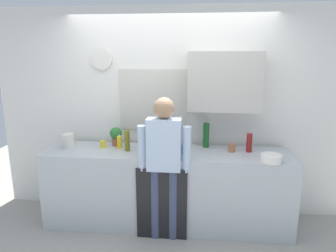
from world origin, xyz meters
TOP-DOWN VIEW (x-y plane):
  - ground_plane at (0.00, 0.00)m, footprint 8.00×8.00m
  - kitchen_counter at (0.00, 0.30)m, footprint 2.89×0.64m
  - dishwasher_panel at (-0.03, -0.03)m, footprint 0.56×0.02m
  - back_wall_assembly at (0.08, 0.70)m, footprint 4.49×0.42m
  - coffee_maker at (-0.15, 0.38)m, footprint 0.20×0.20m
  - bottle_red_vinegar at (0.95, 0.38)m, footprint 0.06×0.06m
  - bottle_green_wine at (0.45, 0.53)m, footprint 0.07×0.07m
  - bottle_olive_oil at (-0.47, 0.28)m, footprint 0.06×0.06m
  - cup_terracotta_mug at (0.75, 0.37)m, footprint 0.08×0.08m
  - cup_yellow_cup at (-0.79, 0.37)m, footprint 0.07×0.07m
  - cup_blue_mug at (0.17, 0.22)m, footprint 0.08×0.08m
  - mixing_bowl at (1.13, 0.06)m, footprint 0.22×0.22m
  - potted_plant at (-0.66, 0.48)m, footprint 0.15×0.15m
  - dish_soap at (-0.59, 0.37)m, footprint 0.06×0.06m
  - storage_canister at (-1.21, 0.33)m, footprint 0.14×0.14m
  - person_at_sink at (0.00, 0.00)m, footprint 0.57×0.22m

SIDE VIEW (x-z plane):
  - ground_plane at x=0.00m, z-range 0.00..0.00m
  - dishwasher_panel at x=-0.03m, z-range 0.00..0.83m
  - kitchen_counter at x=0.00m, z-range 0.00..0.92m
  - person_at_sink at x=0.00m, z-range 0.15..1.75m
  - mixing_bowl at x=1.13m, z-range 0.92..1.00m
  - cup_yellow_cup at x=-0.79m, z-range 0.92..1.01m
  - cup_terracotta_mug at x=0.75m, z-range 0.92..1.01m
  - cup_blue_mug at x=0.17m, z-range 0.92..1.02m
  - dish_soap at x=-0.59m, z-range 0.91..1.09m
  - storage_canister at x=-1.21m, z-range 0.92..1.09m
  - bottle_red_vinegar at x=0.95m, z-range 0.92..1.14m
  - bottle_olive_oil at x=-0.47m, z-range 0.92..1.17m
  - potted_plant at x=-0.66m, z-range 0.94..1.17m
  - coffee_maker at x=-0.15m, z-range 0.90..1.23m
  - bottle_green_wine at x=0.45m, z-range 0.92..1.22m
  - back_wall_assembly at x=0.08m, z-range 0.06..2.66m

